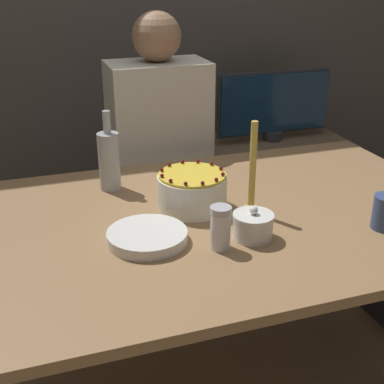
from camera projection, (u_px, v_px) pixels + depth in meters
The scene contains 10 objects.
dining_table at pixel (226, 242), 1.67m from camera, with size 1.53×1.00×0.73m.
cake at pixel (192, 191), 1.65m from camera, with size 0.21×0.21×0.13m.
sugar_bowl at pixel (253, 226), 1.47m from camera, with size 0.11×0.11×0.10m.
sugar_shaker at pixel (220, 227), 1.41m from camera, with size 0.06×0.06×0.12m.
plate_stack at pixel (147, 237), 1.46m from camera, with size 0.22×0.22×0.03m.
candle at pixel (252, 176), 1.59m from camera, with size 0.04×0.04×0.29m.
bottle at pixel (109, 160), 1.77m from camera, with size 0.07×0.07×0.27m.
person_man_blue_shirt at pixel (160, 184), 2.30m from camera, with size 0.40×0.34×1.26m.
side_cabinet at pixel (269, 187), 2.97m from camera, with size 0.77×0.51×0.55m.
tv_monitor at pixel (274, 104), 2.79m from camera, with size 0.63×0.10×0.36m.
Camera 1 is at (-0.58, -1.35, 1.44)m, focal length 50.00 mm.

